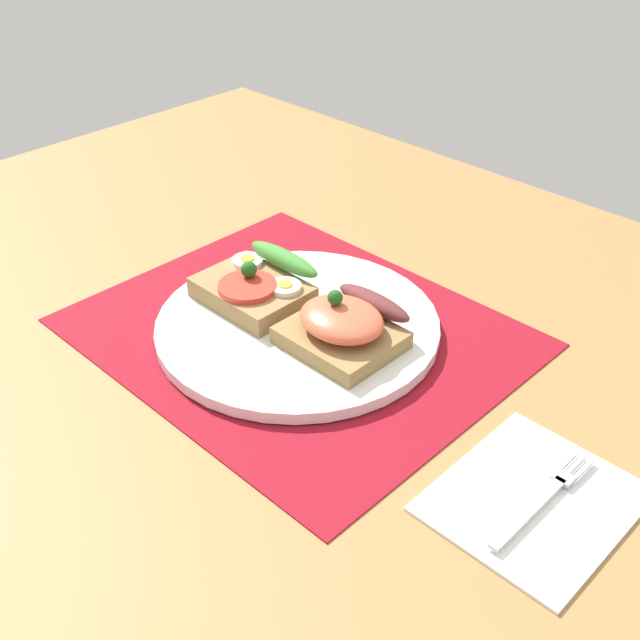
{
  "coord_description": "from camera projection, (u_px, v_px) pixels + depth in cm",
  "views": [
    {
      "loc": [
        45.3,
        -43.18,
        44.12
      ],
      "look_at": [
        3.0,
        0.0,
        2.94
      ],
      "focal_mm": 44.57,
      "sensor_mm": 36.0,
      "label": 1
    }
  ],
  "objects": [
    {
      "name": "ground_plane",
      "position": [
        298.0,
        346.0,
        0.77
      ],
      "size": [
        120.0,
        90.0,
        3.2
      ],
      "primitive_type": "cube",
      "color": "#9C703F"
    },
    {
      "name": "placemat",
      "position": [
        298.0,
        332.0,
        0.76
      ],
      "size": [
        39.63,
        32.94,
        0.3
      ],
      "primitive_type": "cube",
      "color": "maroon",
      "rests_on": "ground_plane"
    },
    {
      "name": "plate",
      "position": [
        298.0,
        326.0,
        0.76
      ],
      "size": [
        27.14,
        27.14,
        1.14
      ],
      "primitive_type": "cylinder",
      "color": "white",
      "rests_on": "placemat"
    },
    {
      "name": "sandwich_egg_tomato",
      "position": [
        257.0,
        285.0,
        0.78
      ],
      "size": [
        10.62,
        9.37,
        4.29
      ],
      "color": "#96764A",
      "rests_on": "plate"
    },
    {
      "name": "sandwich_salmon",
      "position": [
        343.0,
        326.0,
        0.71
      ],
      "size": [
        9.9,
        10.02,
        5.51
      ],
      "color": "olive",
      "rests_on": "plate"
    },
    {
      "name": "napkin",
      "position": [
        534.0,
        499.0,
        0.58
      ],
      "size": [
        12.69,
        14.73,
        0.6
      ],
      "primitive_type": "cube",
      "color": "white",
      "rests_on": "ground_plane"
    },
    {
      "name": "fork",
      "position": [
        545.0,
        496.0,
        0.58
      ],
      "size": [
        1.62,
        12.69,
        0.32
      ],
      "color": "#B7B7BC",
      "rests_on": "napkin"
    }
  ]
}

